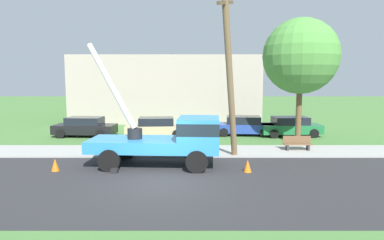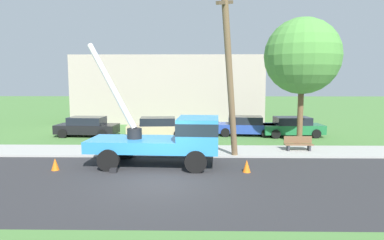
{
  "view_description": "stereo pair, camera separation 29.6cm",
  "coord_description": "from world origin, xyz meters",
  "px_view_note": "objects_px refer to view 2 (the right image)",
  "views": [
    {
      "loc": [
        1.22,
        -13.33,
        4.13
      ],
      "look_at": [
        1.22,
        4.18,
        2.05
      ],
      "focal_mm": 31.88,
      "sensor_mm": 36.0,
      "label": 1
    },
    {
      "loc": [
        1.52,
        -13.33,
        4.13
      ],
      "look_at": [
        1.22,
        4.18,
        2.05
      ],
      "focal_mm": 31.88,
      "sensor_mm": 36.0,
      "label": 2
    }
  ],
  "objects_px": {
    "utility_truck": "(171,137)",
    "parked_sedan_black": "(87,127)",
    "park_bench": "(298,144)",
    "parked_sedan_tan": "(158,127)",
    "leaning_utility_pole": "(229,71)",
    "parked_sedan_blue": "(245,126)",
    "parked_sedan_green": "(292,127)",
    "traffic_cone_ahead": "(247,166)",
    "roadside_tree_near": "(302,56)",
    "traffic_cone_behind": "(55,164)"
  },
  "relations": [
    {
      "from": "utility_truck",
      "to": "parked_sedan_black",
      "type": "height_order",
      "value": "utility_truck"
    },
    {
      "from": "park_bench",
      "to": "parked_sedan_tan",
      "type": "bearing_deg",
      "value": 149.63
    },
    {
      "from": "utility_truck",
      "to": "leaning_utility_pole",
      "type": "relative_size",
      "value": 0.76
    },
    {
      "from": "parked_sedan_blue",
      "to": "utility_truck",
      "type": "bearing_deg",
      "value": -117.84
    },
    {
      "from": "parked_sedan_green",
      "to": "park_bench",
      "type": "height_order",
      "value": "parked_sedan_green"
    },
    {
      "from": "parked_sedan_blue",
      "to": "park_bench",
      "type": "bearing_deg",
      "value": -69.15
    },
    {
      "from": "traffic_cone_ahead",
      "to": "roadside_tree_near",
      "type": "bearing_deg",
      "value": 57.62
    },
    {
      "from": "leaning_utility_pole",
      "to": "roadside_tree_near",
      "type": "height_order",
      "value": "leaning_utility_pole"
    },
    {
      "from": "parked_sedan_blue",
      "to": "parked_sedan_tan",
      "type": "bearing_deg",
      "value": -172.8
    },
    {
      "from": "utility_truck",
      "to": "parked_sedan_green",
      "type": "distance_m",
      "value": 11.97
    },
    {
      "from": "utility_truck",
      "to": "parked_sedan_tan",
      "type": "distance_m",
      "value": 8.47
    },
    {
      "from": "traffic_cone_ahead",
      "to": "parked_sedan_green",
      "type": "height_order",
      "value": "parked_sedan_green"
    },
    {
      "from": "utility_truck",
      "to": "traffic_cone_ahead",
      "type": "bearing_deg",
      "value": -18.46
    },
    {
      "from": "traffic_cone_ahead",
      "to": "traffic_cone_behind",
      "type": "relative_size",
      "value": 1.0
    },
    {
      "from": "traffic_cone_ahead",
      "to": "parked_sedan_blue",
      "type": "height_order",
      "value": "parked_sedan_blue"
    },
    {
      "from": "traffic_cone_ahead",
      "to": "parked_sedan_black",
      "type": "height_order",
      "value": "parked_sedan_black"
    },
    {
      "from": "traffic_cone_behind",
      "to": "roadside_tree_near",
      "type": "height_order",
      "value": "roadside_tree_near"
    },
    {
      "from": "leaning_utility_pole",
      "to": "parked_sedan_blue",
      "type": "xyz_separation_m",
      "value": [
        1.96,
        8.0,
        -3.85
      ]
    },
    {
      "from": "leaning_utility_pole",
      "to": "parked_sedan_tan",
      "type": "relative_size",
      "value": 1.96
    },
    {
      "from": "traffic_cone_ahead",
      "to": "parked_sedan_black",
      "type": "distance_m",
      "value": 14.16
    },
    {
      "from": "traffic_cone_behind",
      "to": "parked_sedan_blue",
      "type": "bearing_deg",
      "value": 44.98
    },
    {
      "from": "roadside_tree_near",
      "to": "park_bench",
      "type": "bearing_deg",
      "value": -107.66
    },
    {
      "from": "parked_sedan_green",
      "to": "leaning_utility_pole",
      "type": "bearing_deg",
      "value": -125.07
    },
    {
      "from": "parked_sedan_green",
      "to": "parked_sedan_blue",
      "type": "bearing_deg",
      "value": 173.4
    },
    {
      "from": "traffic_cone_ahead",
      "to": "parked_sedan_green",
      "type": "distance_m",
      "value": 10.94
    },
    {
      "from": "leaning_utility_pole",
      "to": "parked_sedan_green",
      "type": "bearing_deg",
      "value": 54.93
    },
    {
      "from": "parked_sedan_green",
      "to": "roadside_tree_near",
      "type": "bearing_deg",
      "value": -96.4
    },
    {
      "from": "parked_sedan_black",
      "to": "roadside_tree_near",
      "type": "height_order",
      "value": "roadside_tree_near"
    },
    {
      "from": "parked_sedan_tan",
      "to": "park_bench",
      "type": "relative_size",
      "value": 2.83
    },
    {
      "from": "utility_truck",
      "to": "parked_sedan_tan",
      "type": "xyz_separation_m",
      "value": [
        -1.62,
        8.28,
        -0.7
      ]
    },
    {
      "from": "parked_sedan_black",
      "to": "parked_sedan_blue",
      "type": "xyz_separation_m",
      "value": [
        11.66,
        0.57,
        0.0
      ]
    },
    {
      "from": "traffic_cone_ahead",
      "to": "roadside_tree_near",
      "type": "relative_size",
      "value": 0.07
    },
    {
      "from": "parked_sedan_blue",
      "to": "parked_sedan_black",
      "type": "bearing_deg",
      "value": -177.2
    },
    {
      "from": "utility_truck",
      "to": "parked_sedan_green",
      "type": "relative_size",
      "value": 1.5
    },
    {
      "from": "leaning_utility_pole",
      "to": "traffic_cone_ahead",
      "type": "height_order",
      "value": "leaning_utility_pole"
    },
    {
      "from": "parked_sedan_green",
      "to": "roadside_tree_near",
      "type": "relative_size",
      "value": 0.56
    },
    {
      "from": "utility_truck",
      "to": "parked_sedan_tan",
      "type": "relative_size",
      "value": 1.49
    },
    {
      "from": "roadside_tree_near",
      "to": "leaning_utility_pole",
      "type": "bearing_deg",
      "value": -137.04
    },
    {
      "from": "parked_sedan_black",
      "to": "utility_truck",
      "type": "bearing_deg",
      "value": -51.2
    },
    {
      "from": "utility_truck",
      "to": "traffic_cone_behind",
      "type": "distance_m",
      "value": 5.47
    },
    {
      "from": "utility_truck",
      "to": "parked_sedan_blue",
      "type": "xyz_separation_m",
      "value": [
        4.8,
        9.09,
        -0.7
      ]
    },
    {
      "from": "parked_sedan_black",
      "to": "parked_sedan_blue",
      "type": "height_order",
      "value": "same"
    },
    {
      "from": "traffic_cone_ahead",
      "to": "park_bench",
      "type": "xyz_separation_m",
      "value": [
        3.57,
        4.37,
        0.18
      ]
    },
    {
      "from": "parked_sedan_tan",
      "to": "roadside_tree_near",
      "type": "relative_size",
      "value": 0.57
    },
    {
      "from": "utility_truck",
      "to": "traffic_cone_ahead",
      "type": "height_order",
      "value": "utility_truck"
    },
    {
      "from": "parked_sedan_tan",
      "to": "traffic_cone_behind",
      "type": "bearing_deg",
      "value": -111.52
    },
    {
      "from": "parked_sedan_green",
      "to": "park_bench",
      "type": "distance_m",
      "value": 5.62
    },
    {
      "from": "traffic_cone_behind",
      "to": "parked_sedan_blue",
      "type": "xyz_separation_m",
      "value": [
        10.07,
        10.06,
        0.43
      ]
    },
    {
      "from": "parked_sedan_black",
      "to": "parked_sedan_tan",
      "type": "bearing_deg",
      "value": -2.63
    },
    {
      "from": "parked_sedan_blue",
      "to": "parked_sedan_green",
      "type": "relative_size",
      "value": 1.01
    }
  ]
}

